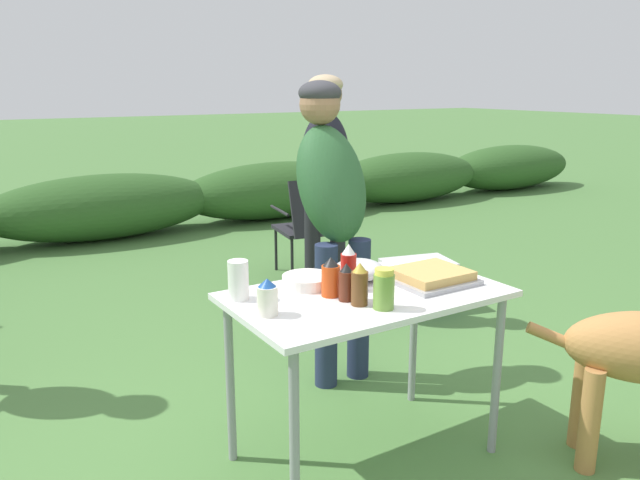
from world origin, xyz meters
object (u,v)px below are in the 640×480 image
standing_person_in_gray_fleece (332,199)px  bbq_sauce_bottle (346,283)px  food_tray (431,276)px  folding_table (366,310)px  cooler_box (417,284)px  relish_jar (384,289)px  standing_person_in_dark_puffer (325,169)px  plate_stack (307,281)px  mayo_bottle (267,298)px  paper_cup_stack (238,280)px  beer_bottle (360,285)px  camp_chair_near_hedge (311,222)px  hot_sauce_bottle (331,278)px  ketchup_bottle (348,268)px  mixing_bowl (359,270)px

standing_person_in_gray_fleece → bbq_sauce_bottle: bearing=-118.6°
food_tray → standing_person_in_gray_fleece: 0.81m
folding_table → cooler_box: bearing=42.9°
bbq_sauce_bottle → relish_jar: 0.16m
food_tray → standing_person_in_dark_puffer: (0.43, 1.52, 0.25)m
food_tray → plate_stack: size_ratio=1.55×
bbq_sauce_bottle → mayo_bottle: (-0.33, 0.02, -0.01)m
standing_person_in_gray_fleece → paper_cup_stack: bearing=-144.1°
plate_stack → mayo_bottle: (-0.29, -0.21, 0.04)m
folding_table → standing_person_in_gray_fleece: standing_person_in_gray_fleece is taller
food_tray → cooler_box: food_tray is taller
plate_stack → bbq_sauce_bottle: (0.04, -0.23, 0.05)m
folding_table → beer_bottle: (-0.11, -0.11, 0.16)m
bbq_sauce_bottle → camp_chair_near_hedge: 2.68m
bbq_sauce_bottle → plate_stack: bearing=99.5°
paper_cup_stack → hot_sauce_bottle: size_ratio=0.98×
beer_bottle → cooler_box: 2.17m
folding_table → bbq_sauce_bottle: size_ratio=7.36×
cooler_box → relish_jar: bearing=58.9°
ketchup_bottle → mayo_bottle: (-0.41, -0.08, -0.03)m
folding_table → standing_person_in_dark_puffer: (0.74, 1.48, 0.35)m
folding_table → cooler_box: folding_table is taller
mixing_bowl → food_tray: bearing=-38.7°
hot_sauce_bottle → relish_jar: (0.09, -0.22, 0.00)m
paper_cup_stack → standing_person_in_dark_puffer: bearing=46.9°
camp_chair_near_hedge → beer_bottle: bearing=-107.9°
food_tray → beer_bottle: size_ratio=1.95×
folding_table → camp_chair_near_hedge: 2.57m
hot_sauce_bottle → paper_cup_stack: bearing=154.7°
ketchup_bottle → mayo_bottle: bearing=-168.5°
food_tray → folding_table: bearing=172.7°
camp_chair_near_hedge → ketchup_bottle: bearing=-108.4°
plate_stack → standing_person_in_dark_puffer: standing_person_in_dark_puffer is taller
mixing_bowl → mayo_bottle: mayo_bottle is taller
mixing_bowl → ketchup_bottle: (-0.12, -0.09, 0.05)m
standing_person_in_gray_fleece → camp_chair_near_hedge: 1.83m
hot_sauce_bottle → standing_person_in_dark_puffer: standing_person_in_dark_puffer is taller
camp_chair_near_hedge → plate_stack: bearing=-112.2°
ketchup_bottle → beer_bottle: ketchup_bottle is taller
bbq_sauce_bottle → ketchup_bottle: bearing=51.9°
food_tray → ketchup_bottle: size_ratio=1.68×
food_tray → ketchup_bottle: ketchup_bottle is taller
mixing_bowl → camp_chair_near_hedge: 2.42m
standing_person_in_gray_fleece → cooler_box: 1.47m
mayo_bottle → relish_jar: size_ratio=0.89×
bbq_sauce_bottle → camp_chair_near_hedge: (1.25, 2.35, -0.34)m
ketchup_bottle → standing_person_in_dark_puffer: 1.64m
hot_sauce_bottle → beer_bottle: size_ratio=0.95×
hot_sauce_bottle → ketchup_bottle: 0.11m
bbq_sauce_bottle → relish_jar: size_ratio=0.96×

